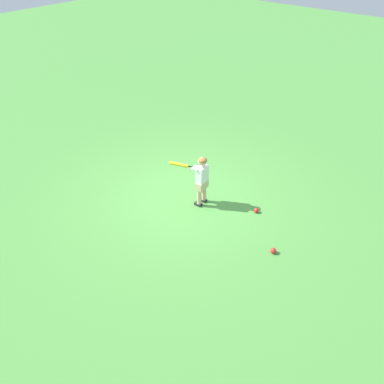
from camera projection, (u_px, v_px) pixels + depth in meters
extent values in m
plane|color=#519942|center=(182.00, 197.00, 8.06)|extent=(40.00, 40.00, 0.00)
cube|color=#232328|center=(198.00, 204.00, 7.82)|extent=(0.16, 0.10, 0.05)
cylinder|color=#DBB28E|center=(199.00, 197.00, 7.71)|extent=(0.09, 0.09, 0.34)
cube|color=#232328|center=(203.00, 200.00, 7.94)|extent=(0.16, 0.10, 0.05)
cylinder|color=#DBB28E|center=(204.00, 193.00, 7.82)|extent=(0.09, 0.09, 0.34)
cube|color=#C6B284|center=(202.00, 185.00, 7.62)|extent=(0.17, 0.28, 0.16)
cube|color=white|center=(202.00, 174.00, 7.47)|extent=(0.17, 0.26, 0.34)
sphere|color=#DBB28E|center=(202.00, 161.00, 7.30)|extent=(0.17, 0.17, 0.17)
ellipsoid|color=olive|center=(203.00, 160.00, 7.28)|extent=(0.18, 0.18, 0.11)
sphere|color=yellow|center=(196.00, 168.00, 7.48)|extent=(0.04, 0.04, 0.04)
cylinder|color=black|center=(191.00, 167.00, 7.49)|extent=(0.13, 0.10, 0.05)
cylinder|color=yellow|center=(179.00, 165.00, 7.49)|extent=(0.33, 0.24, 0.11)
sphere|color=yellow|center=(171.00, 163.00, 7.50)|extent=(0.07, 0.07, 0.07)
cylinder|color=white|center=(197.00, 169.00, 7.44)|extent=(0.28, 0.25, 0.14)
cylinder|color=white|center=(199.00, 167.00, 7.48)|extent=(0.25, 0.27, 0.14)
sphere|color=red|center=(256.00, 210.00, 7.62)|extent=(0.09, 0.09, 0.09)
sphere|color=red|center=(273.00, 251.00, 6.71)|extent=(0.10, 0.10, 0.10)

